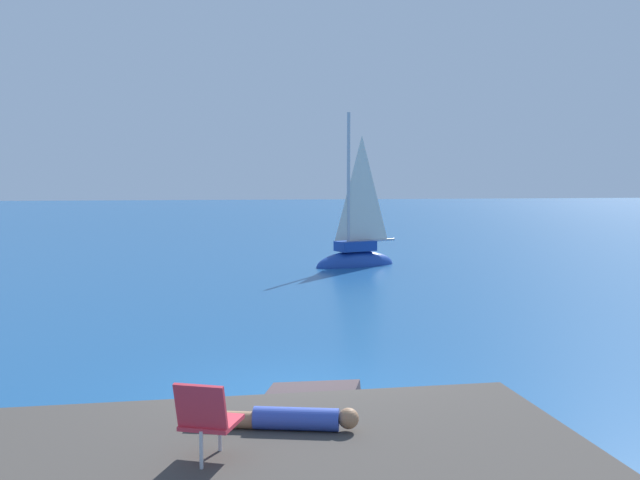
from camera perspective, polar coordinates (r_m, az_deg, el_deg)
name	(u,v)px	position (r m, az deg, el deg)	size (l,w,h in m)	color
ground_plane	(294,397)	(11.55, -1.91, -11.53)	(160.00, 160.00, 0.00)	navy
shore_ledge	(272,470)	(8.13, -3.58, -16.61)	(6.31, 3.31, 0.60)	#423D38
boulder_seaward	(309,430)	(10.18, -0.83, -13.84)	(1.51, 1.21, 0.83)	#44383A
boulder_inland	(436,435)	(10.09, 8.57, -14.08)	(0.72, 0.58, 0.40)	#3F3933
sailboat_near	(356,257)	(27.09, 2.66, -1.25)	(3.25, 2.09, 5.86)	#193D99
person_sunbather	(284,419)	(8.32, -2.70, -13.07)	(1.74, 0.57, 0.25)	#334CB2
beach_chair	(207,417)	(7.40, -8.36, -12.80)	(0.66, 0.73, 0.80)	#E03342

